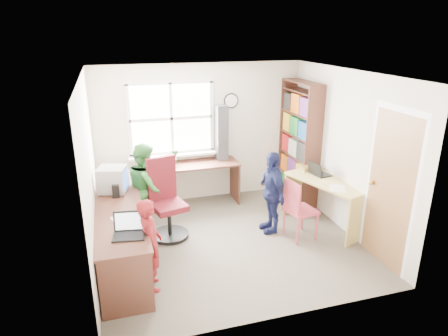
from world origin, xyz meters
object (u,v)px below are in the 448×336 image
wooden_chair (297,208)px  potted_plant (174,158)px  bookshelf (299,145)px  right_desk (327,193)px  person_red (150,245)px  l_desk (137,235)px  crt_monitor (113,180)px  laptop_right (318,172)px  cd_tower (222,133)px  person_green (147,188)px  person_navy (272,192)px  laptop_left (129,230)px  swivel_chair (166,203)px

wooden_chair → potted_plant: potted_plant is taller
bookshelf → right_desk: bearing=-92.7°
bookshelf → person_red: bookshelf is taller
l_desk → crt_monitor: 0.98m
right_desk → laptop_right: (-0.04, 0.26, 0.26)m
cd_tower → potted_plant: size_ratio=3.43×
wooden_chair → crt_monitor: (-2.52, 0.72, 0.44)m
right_desk → bookshelf: size_ratio=0.68×
l_desk → wooden_chair: 2.28m
person_red → person_green: size_ratio=0.83×
laptop_right → potted_plant: potted_plant is taller
right_desk → person_navy: 0.89m
person_navy → laptop_left: bearing=-66.8°
laptop_left → cd_tower: size_ratio=0.41×
bookshelf → laptop_right: size_ratio=5.81×
laptop_left → person_red: (0.22, 0.01, -0.24)m
l_desk → laptop_right: laptop_right is taller
laptop_left → person_red: 0.33m
swivel_chair → person_navy: size_ratio=0.94×
cd_tower → crt_monitor: bearing=-155.5°
right_desk → person_red: bearing=178.1°
right_desk → crt_monitor: crt_monitor is taller
swivel_chair → person_navy: person_navy is taller
right_desk → laptop_left: size_ratio=3.63×
crt_monitor → person_red: (0.35, -1.30, -0.36)m
wooden_chair → person_green: size_ratio=0.67×
l_desk → person_green: 1.06m
l_desk → person_red: 0.51m
potted_plant → person_red: size_ratio=0.24×
bookshelf → wooden_chair: bearing=-116.2°
wooden_chair → crt_monitor: crt_monitor is taller
wooden_chair → swivel_chair: bearing=150.5°
crt_monitor → potted_plant: (1.01, 0.87, -0.05)m
potted_plant → person_green: (-0.54, -0.69, -0.20)m
laptop_left → wooden_chair: bearing=22.8°
l_desk → bookshelf: 3.35m
wooden_chair → crt_monitor: 2.65m
person_red → cd_tower: bearing=-35.2°
right_desk → laptop_right: size_ratio=3.96×
laptop_right → cd_tower: cd_tower is taller
right_desk → potted_plant: bearing=129.2°
person_navy → laptop_right: bearing=100.7°
swivel_chair → laptop_left: swivel_chair is taller
l_desk → cd_tower: cd_tower is taller
potted_plant → laptop_left: bearing=-111.9°
person_red → laptop_left: bearing=92.2°
person_green → cd_tower: bearing=-56.6°
l_desk → right_desk: size_ratio=2.06×
cd_tower → laptop_right: bearing=-47.4°
laptop_right → person_navy: (-0.85, -0.17, -0.18)m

